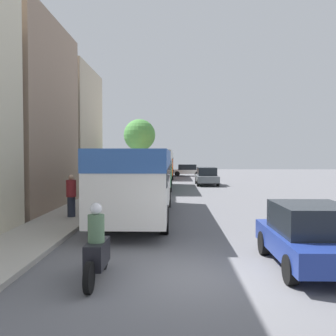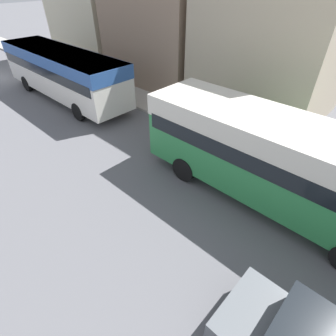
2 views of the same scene
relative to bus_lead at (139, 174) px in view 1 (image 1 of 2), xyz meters
The scene contains 11 objects.
ground_plane 8.32m from the bus_lead, 75.50° to the right, with size 120.00×120.00×0.00m, color slate.
building_far_terrace 12.41m from the bus_lead, 126.49° to the left, with size 6.13×6.93×8.69m.
bus_lead is the anchor object (origin of this frame).
bus_following 13.89m from the bus_lead, 90.01° to the left, with size 2.63×9.56×3.09m.
bus_third_in_line 27.25m from the bus_lead, 89.73° to the left, with size 2.50×9.66×3.11m.
motorcycle_behind_lead 8.22m from the bus_lead, 91.20° to the right, with size 0.38×2.24×1.73m.
car_crossing 31.21m from the bus_lead, 84.28° to the left, with size 4.09×1.94×1.47m.
car_far_curb 17.81m from the bus_lead, 75.67° to the left, with size 1.91×4.40×1.59m.
car_distant 8.69m from the bus_lead, 55.49° to the right, with size 1.97×3.85×1.56m.
pedestrian_near_curb 3.02m from the bus_lead, 166.89° to the right, with size 0.41×0.41×1.77m.
street_tree 34.13m from the bus_lead, 95.38° to the left, with size 4.23×4.23×7.29m.
Camera 1 is at (-0.49, -8.37, 2.78)m, focal length 40.00 mm.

